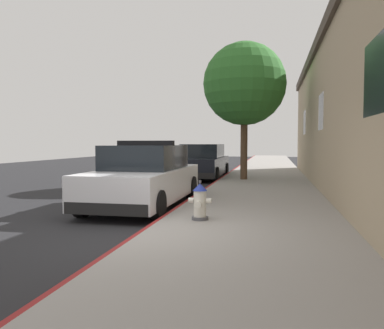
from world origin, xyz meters
TOP-DOWN VIEW (x-y plane):
  - ground_plane at (-4.25, 10.00)m, footprint 29.15×60.00m
  - sidewalk_pavement at (1.75, 10.00)m, footprint 3.50×60.00m
  - curb_painted_edge at (-0.04, 10.00)m, footprint 0.08×60.00m
  - police_cruiser at (-1.11, 3.19)m, footprint 1.94×4.84m
  - parked_car_silver_ahead at (-1.06, 11.23)m, footprint 1.94×4.84m
  - fire_hydrant at (0.74, 0.96)m, footprint 0.44×0.40m
  - street_tree at (0.94, 9.55)m, footprint 3.30×3.30m

SIDE VIEW (x-z plane):
  - ground_plane at x=-4.25m, z-range -0.20..0.00m
  - sidewalk_pavement at x=1.75m, z-range 0.00..0.15m
  - curb_painted_edge at x=-0.04m, z-range 0.00..0.15m
  - fire_hydrant at x=0.74m, z-range 0.12..0.88m
  - parked_car_silver_ahead at x=-1.06m, z-range -0.04..1.52m
  - police_cruiser at x=-1.11m, z-range -0.10..1.58m
  - street_tree at x=0.94m, z-range 1.22..6.70m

